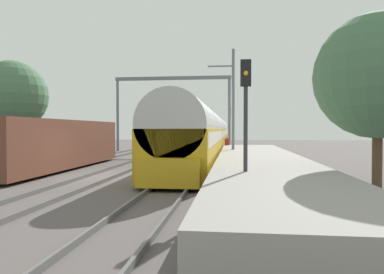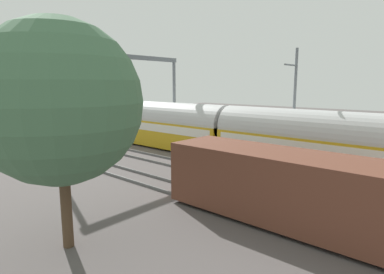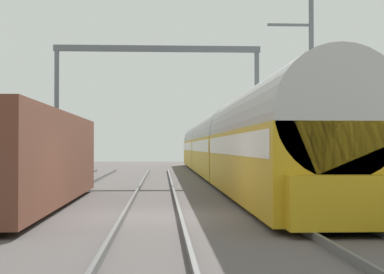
# 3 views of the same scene
# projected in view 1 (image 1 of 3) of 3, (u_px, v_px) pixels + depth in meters

# --- Properties ---
(ground) EXTENTS (120.00, 120.00, 0.00)m
(ground) POSITION_uv_depth(u_px,v_px,m) (105.00, 176.00, 17.63)
(ground) COLOR #57504F
(track_far_west) EXTENTS (1.51, 60.00, 0.16)m
(track_far_west) POSITION_uv_depth(u_px,v_px,m) (30.00, 174.00, 18.08)
(track_far_west) COLOR #5D5D5D
(track_far_west) RESTS_ON ground
(track_west) EXTENTS (1.52, 60.00, 0.16)m
(track_west) POSITION_uv_depth(u_px,v_px,m) (105.00, 175.00, 17.63)
(track_west) COLOR #5D5D5D
(track_west) RESTS_ON ground
(track_east) EXTENTS (1.51, 60.00, 0.16)m
(track_east) POSITION_uv_depth(u_px,v_px,m) (183.00, 176.00, 17.17)
(track_east) COLOR #5D5D5D
(track_east) RESTS_ON ground
(platform) EXTENTS (4.40, 28.00, 0.90)m
(platform) POSITION_uv_depth(u_px,v_px,m) (260.00, 165.00, 18.71)
(platform) COLOR gray
(platform) RESTS_ON ground
(passenger_train) EXTENTS (2.93, 49.20, 3.82)m
(passenger_train) POSITION_uv_depth(u_px,v_px,m) (210.00, 133.00, 37.57)
(passenger_train) COLOR gold
(passenger_train) RESTS_ON ground
(freight_car) EXTENTS (2.80, 13.00, 2.70)m
(freight_car) POSITION_uv_depth(u_px,v_px,m) (55.00, 144.00, 20.62)
(freight_car) COLOR brown
(freight_car) RESTS_ON ground
(person_crossing) EXTENTS (0.45, 0.35, 1.73)m
(person_crossing) POSITION_uv_depth(u_px,v_px,m) (227.00, 144.00, 31.97)
(person_crossing) COLOR black
(person_crossing) RESTS_ON ground
(railway_signal_near) EXTENTS (0.36, 0.30, 4.70)m
(railway_signal_near) POSITION_uv_depth(u_px,v_px,m) (246.00, 109.00, 12.06)
(railway_signal_near) COLOR #2D2D33
(railway_signal_near) RESTS_ON ground
(railway_signal_far) EXTENTS (0.36, 0.30, 5.08)m
(railway_signal_far) POSITION_uv_depth(u_px,v_px,m) (229.00, 122.00, 45.86)
(railway_signal_far) COLOR #2D2D33
(railway_signal_far) RESTS_ON ground
(catenary_gantry) EXTENTS (12.28, 0.28, 7.86)m
(catenary_gantry) POSITION_uv_depth(u_px,v_px,m) (172.00, 98.00, 37.25)
(catenary_gantry) COLOR slate
(catenary_gantry) RESTS_ON ground
(catenary_pole_east_mid) EXTENTS (1.90, 0.20, 8.00)m
(catenary_pole_east_mid) POSITION_uv_depth(u_px,v_px,m) (232.00, 104.00, 25.11)
(catenary_pole_east_mid) COLOR slate
(catenary_pole_east_mid) RESTS_ON ground
(tree_west_background) EXTENTS (5.36, 5.36, 7.62)m
(tree_west_background) POSITION_uv_depth(u_px,v_px,m) (12.00, 96.00, 27.47)
(tree_west_background) COLOR #4C3826
(tree_west_background) RESTS_ON ground
(tree_east_background) EXTENTS (4.70, 4.70, 6.68)m
(tree_east_background) POSITION_uv_depth(u_px,v_px,m) (378.00, 76.00, 13.26)
(tree_east_background) COLOR #4C3826
(tree_east_background) RESTS_ON ground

